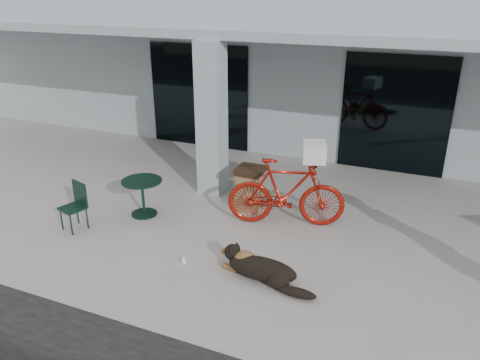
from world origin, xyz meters
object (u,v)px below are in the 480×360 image
at_px(trash_receptacle, 250,188).
at_px(bicycle, 286,192).
at_px(dog, 262,268).
at_px(cafe_chair_near, 73,207).
at_px(cafe_table_near, 143,198).

bearing_deg(trash_receptacle, bicycle, -22.77).
relative_size(dog, trash_receptacle, 1.43).
height_order(cafe_chair_near, trash_receptacle, cafe_chair_near).
relative_size(bicycle, dog, 1.72).
xyz_separation_m(bicycle, dog, (0.23, -1.82, -0.43)).
relative_size(cafe_chair_near, trash_receptacle, 1.01).
distance_m(dog, cafe_chair_near, 3.66).
height_order(bicycle, dog, bicycle).
bearing_deg(trash_receptacle, cafe_chair_near, -142.02).
xyz_separation_m(cafe_chair_near, trash_receptacle, (2.58, 2.01, -0.00)).
bearing_deg(dog, cafe_chair_near, -169.88).
bearing_deg(trash_receptacle, dog, -63.83).
bearing_deg(cafe_chair_near, trash_receptacle, 55.46).
height_order(cafe_table_near, cafe_chair_near, cafe_chair_near).
height_order(bicycle, trash_receptacle, bicycle).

